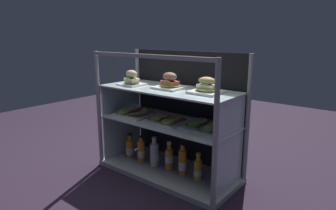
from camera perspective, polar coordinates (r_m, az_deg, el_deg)
ground_plane at (r=2.38m, az=0.00°, el=-13.35°), size 6.00×6.00×0.02m
case_base_deck at (r=2.36m, az=0.00°, el=-12.71°), size 1.10×0.48×0.04m
case_frame at (r=2.29m, az=2.02°, el=-0.44°), size 1.10×0.48×0.94m
riser_lower_tier at (r=2.28m, az=0.00°, el=-7.99°), size 1.04×0.42×0.38m
shelf_lower_glass at (r=2.22m, az=0.00°, el=-3.29°), size 1.05×0.43×0.01m
riser_upper_tier at (r=2.18m, az=0.00°, el=-0.15°), size 1.04×0.42×0.24m
shelf_upper_glass at (r=2.16m, az=0.00°, el=3.08°), size 1.05×0.43×0.01m
plated_roll_sandwich_near_left_corner at (r=2.32m, az=-7.12°, el=5.01°), size 0.18×0.18×0.12m
plated_roll_sandwich_far_left at (r=2.15m, az=0.34°, el=4.39°), size 0.21×0.21×0.12m
plated_roll_sandwich_right_of_center at (r=1.99m, az=7.55°, el=3.38°), size 0.21×0.21×0.11m
open_sandwich_tray_right_of_center at (r=2.39m, az=-6.54°, el=-1.54°), size 0.29×0.28×0.06m
open_sandwich_tray_far_left at (r=2.19m, az=-0.22°, el=-2.84°), size 0.29×0.28×0.06m
open_sandwich_tray_near_right_corner at (r=2.06m, az=7.28°, el=-4.01°), size 0.29×0.28×0.06m
juice_bottle_near_post at (r=2.57m, az=-7.44°, el=-8.31°), size 0.07×0.07×0.20m
juice_bottle_front_left_end at (r=2.46m, az=-5.26°, el=-8.97°), size 0.06×0.06×0.22m
juice_bottle_front_second at (r=2.37m, az=-2.69°, el=-9.66°), size 0.07×0.07×0.24m
juice_bottle_front_fourth at (r=2.31m, az=0.21°, el=-10.36°), size 0.06×0.06×0.22m
juice_bottle_tucked_behind at (r=2.23m, az=2.83°, el=-11.09°), size 0.06×0.06×0.24m
juice_bottle_front_right_end at (r=2.18m, az=5.91°, el=-12.38°), size 0.06×0.06×0.20m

